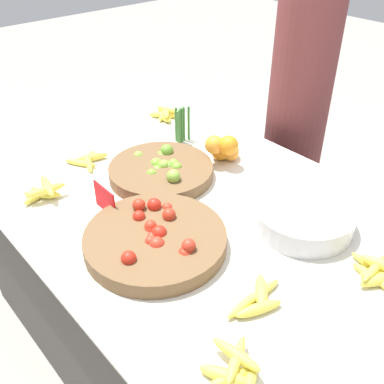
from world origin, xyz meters
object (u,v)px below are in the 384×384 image
(vendor_person, at_px, (295,130))
(price_sign, at_px, (105,200))
(lime_bowl, at_px, (161,170))
(tomato_basket, at_px, (156,239))
(metal_bowl, at_px, (303,217))

(vendor_person, bearing_deg, price_sign, -89.17)
(vendor_person, bearing_deg, lime_bowl, -92.89)
(price_sign, bearing_deg, tomato_basket, 5.42)
(lime_bowl, bearing_deg, price_sign, -79.03)
(lime_bowl, xyz_separation_m, vendor_person, (0.04, 0.82, -0.07))
(metal_bowl, bearing_deg, tomato_basket, -119.67)
(metal_bowl, relative_size, price_sign, 2.62)
(tomato_basket, xyz_separation_m, metal_bowl, (0.25, 0.44, 0.01))
(metal_bowl, bearing_deg, vendor_person, 129.23)
(tomato_basket, bearing_deg, metal_bowl, 60.33)
(price_sign, bearing_deg, lime_bowl, 101.82)
(lime_bowl, xyz_separation_m, metal_bowl, (0.58, 0.16, 0.01))
(tomato_basket, distance_m, price_sign, 0.27)
(lime_bowl, bearing_deg, vendor_person, 87.11)
(lime_bowl, distance_m, price_sign, 0.30)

